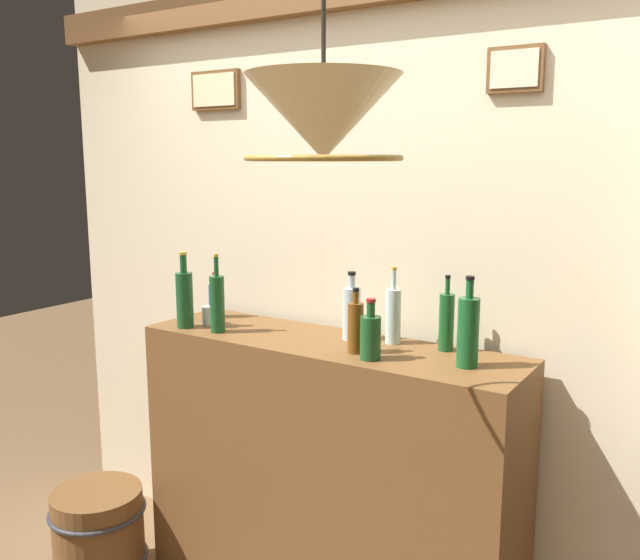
{
  "coord_description": "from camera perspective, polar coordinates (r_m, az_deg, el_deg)",
  "views": [
    {
      "loc": [
        1.35,
        -1.35,
        1.84
      ],
      "look_at": [
        0.0,
        0.76,
        1.39
      ],
      "focal_mm": 38.09,
      "sensor_mm": 36.0,
      "label": 1
    }
  ],
  "objects": [
    {
      "name": "wooden_barrel",
      "position": [
        3.35,
        -18.09,
        -19.63
      ],
      "size": [
        0.42,
        0.42,
        0.41
      ],
      "color": "brown",
      "rests_on": "ground"
    },
    {
      "name": "liquor_bottle_vermouth",
      "position": [
        2.47,
        3.0,
        -3.94
      ],
      "size": [
        0.06,
        0.06,
        0.24
      ],
      "color": "brown",
      "rests_on": "bar_shelf_unit"
    },
    {
      "name": "glass_tumbler_rocks",
      "position": [
        2.93,
        -9.3,
        -2.96
      ],
      "size": [
        0.06,
        0.06,
        0.08
      ],
      "color": "silver",
      "rests_on": "bar_shelf_unit"
    },
    {
      "name": "liquor_bottle_whiskey",
      "position": [
        2.53,
        10.58,
        -3.42
      ],
      "size": [
        0.06,
        0.06,
        0.28
      ],
      "color": "#185021",
      "rests_on": "bar_shelf_unit"
    },
    {
      "name": "liquor_bottle_bourbon",
      "position": [
        2.88,
        -11.31,
        -1.49
      ],
      "size": [
        0.07,
        0.07,
        0.32
      ],
      "color": "#194B25",
      "rests_on": "bar_shelf_unit"
    },
    {
      "name": "liquor_bottle_mezcal",
      "position": [
        3.05,
        -8.73,
        -1.65
      ],
      "size": [
        0.06,
        0.06,
        0.2
      ],
      "color": "navy",
      "rests_on": "bar_shelf_unit"
    },
    {
      "name": "liquor_bottle_amaro",
      "position": [
        2.39,
        4.27,
        -4.71
      ],
      "size": [
        0.07,
        0.07,
        0.22
      ],
      "color": "#1A4B22",
      "rests_on": "bar_shelf_unit"
    },
    {
      "name": "panelled_rear_partition",
      "position": [
        2.82,
        3.72,
        1.29
      ],
      "size": [
        3.38,
        0.15,
        2.66
      ],
      "color": "beige",
      "rests_on": "ground"
    },
    {
      "name": "liquor_bottle_vodka",
      "position": [
        2.35,
        12.34,
        -4.2
      ],
      "size": [
        0.07,
        0.07,
        0.31
      ],
      "color": "#175426",
      "rests_on": "bar_shelf_unit"
    },
    {
      "name": "liquor_bottle_brandy",
      "position": [
        2.78,
        -8.63,
        -1.9
      ],
      "size": [
        0.06,
        0.06,
        0.32
      ],
      "color": "#174D24",
      "rests_on": "bar_shelf_unit"
    },
    {
      "name": "liquor_bottle_gin",
      "position": [
        2.65,
        2.66,
        -2.71
      ],
      "size": [
        0.07,
        0.07,
        0.27
      ],
      "color": "#ABC1CB",
      "rests_on": "bar_shelf_unit"
    },
    {
      "name": "bar_shelf_unit",
      "position": [
        2.84,
        0.57,
        -16.37
      ],
      "size": [
        1.55,
        0.43,
        1.14
      ],
      "primitive_type": "cube",
      "color": "brown",
      "rests_on": "ground"
    },
    {
      "name": "pendant_lamp",
      "position": [
        1.8,
        0.29,
        13.28
      ],
      "size": [
        0.42,
        0.42,
        0.67
      ],
      "color": "beige"
    },
    {
      "name": "liquor_bottle_rye",
      "position": [
        2.6,
        6.17,
        -2.94
      ],
      "size": [
        0.06,
        0.06,
        0.3
      ],
      "color": "silver",
      "rests_on": "bar_shelf_unit"
    }
  ]
}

